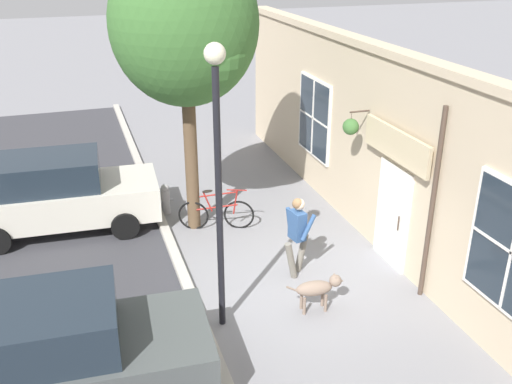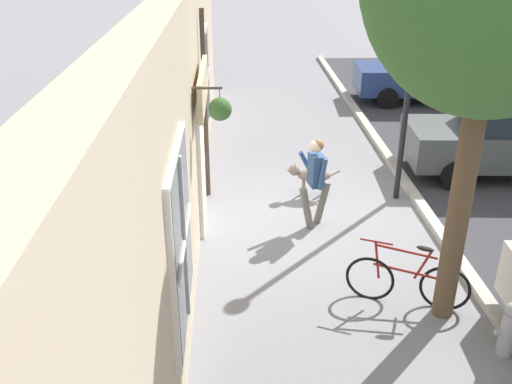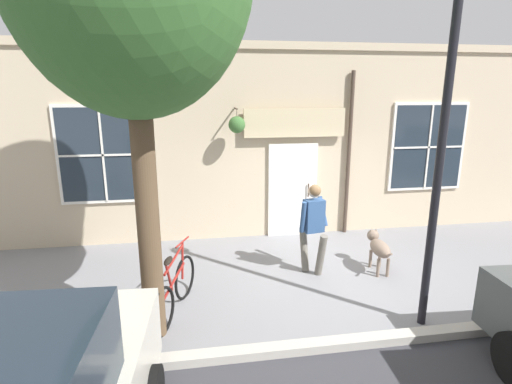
{
  "view_description": "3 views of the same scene",
  "coord_description": "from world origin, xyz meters",
  "px_view_note": "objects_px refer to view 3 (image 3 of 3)",
  "views": [
    {
      "loc": [
        3.64,
        8.7,
        6.1
      ],
      "look_at": [
        0.13,
        -1.93,
        1.13
      ],
      "focal_mm": 40.0,
      "sensor_mm": 36.0,
      "label": 1
    },
    {
      "loc": [
        -1.6,
        -9.37,
        4.95
      ],
      "look_at": [
        -1.23,
        -0.77,
        0.91
      ],
      "focal_mm": 40.0,
      "sensor_mm": 36.0,
      "label": 2
    },
    {
      "loc": [
        6.26,
        -2.36,
        3.24
      ],
      "look_at": [
        -0.19,
        -1.31,
        1.56
      ],
      "focal_mm": 28.0,
      "sensor_mm": 36.0,
      "label": 3
    }
  ],
  "objects_px": {
    "pedestrian_walking": "(313,221)",
    "fire_hydrant": "(75,335)",
    "leaning_bicycle": "(174,290)",
    "dog_on_leash": "(379,247)",
    "street_lamp": "(447,98)"
  },
  "relations": [
    {
      "from": "leaning_bicycle",
      "to": "street_lamp",
      "type": "height_order",
      "value": "street_lamp"
    },
    {
      "from": "dog_on_leash",
      "to": "leaning_bicycle",
      "type": "distance_m",
      "value": 3.75
    },
    {
      "from": "leaning_bicycle",
      "to": "fire_hydrant",
      "type": "relative_size",
      "value": 2.16
    },
    {
      "from": "leaning_bicycle",
      "to": "fire_hydrant",
      "type": "distance_m",
      "value": 1.48
    },
    {
      "from": "pedestrian_walking",
      "to": "leaning_bicycle",
      "type": "distance_m",
      "value": 2.68
    },
    {
      "from": "dog_on_leash",
      "to": "street_lamp",
      "type": "relative_size",
      "value": 0.22
    },
    {
      "from": "street_lamp",
      "to": "fire_hydrant",
      "type": "height_order",
      "value": "street_lamp"
    },
    {
      "from": "pedestrian_walking",
      "to": "fire_hydrant",
      "type": "height_order",
      "value": "pedestrian_walking"
    },
    {
      "from": "dog_on_leash",
      "to": "fire_hydrant",
      "type": "xyz_separation_m",
      "value": [
        1.87,
        -4.76,
        -0.06
      ]
    },
    {
      "from": "pedestrian_walking",
      "to": "dog_on_leash",
      "type": "xyz_separation_m",
      "value": [
        0.09,
        1.23,
        -0.53
      ]
    },
    {
      "from": "pedestrian_walking",
      "to": "leaning_bicycle",
      "type": "height_order",
      "value": "pedestrian_walking"
    },
    {
      "from": "pedestrian_walking",
      "to": "fire_hydrant",
      "type": "xyz_separation_m",
      "value": [
        1.96,
        -3.53,
        -0.59
      ]
    },
    {
      "from": "dog_on_leash",
      "to": "fire_hydrant",
      "type": "relative_size",
      "value": 1.39
    },
    {
      "from": "leaning_bicycle",
      "to": "street_lamp",
      "type": "xyz_separation_m",
      "value": [
        0.81,
        3.48,
        2.76
      ]
    },
    {
      "from": "fire_hydrant",
      "to": "pedestrian_walking",
      "type": "bearing_deg",
      "value": 119.04
    }
  ]
}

